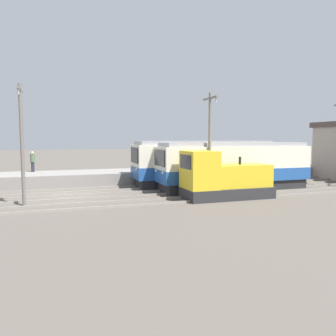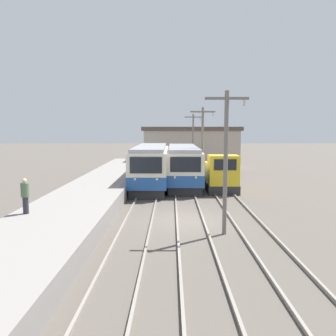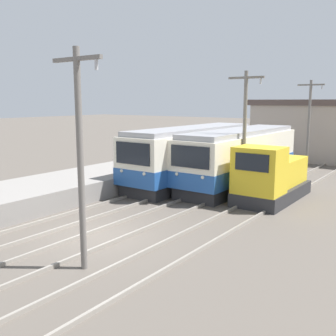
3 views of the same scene
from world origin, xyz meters
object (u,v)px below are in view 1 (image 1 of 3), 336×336
object	(u,v)px
commuter_train_left	(205,165)
shunting_locomotive	(223,179)
person_on_platform	(33,161)
commuter_train_center	(234,168)
catenary_mast_mid	(210,140)
catenary_mast_near	(22,140)

from	to	relation	value
commuter_train_left	shunting_locomotive	world-z (taller)	commuter_train_left
commuter_train_left	person_on_platform	bearing A→B (deg)	-111.19
commuter_train_center	catenary_mast_mid	xyz separation A→B (m)	(1.51, -2.72, 2.06)
commuter_train_left	catenary_mast_mid	world-z (taller)	catenary_mast_mid
commuter_train_left	catenary_mast_near	xyz separation A→B (m)	(4.31, -13.11, 2.02)
commuter_train_center	person_on_platform	distance (m)	16.32
catenary_mast_mid	person_on_platform	distance (m)	15.02
catenary_mast_near	person_on_platform	size ratio (longest dim) A/B	3.99
catenary_mast_near	catenary_mast_mid	world-z (taller)	same
commuter_train_center	catenary_mast_near	size ratio (longest dim) A/B	1.72
shunting_locomotive	catenary_mast_mid	xyz separation A→B (m)	(-1.49, -0.19, 2.48)
commuter_train_center	person_on_platform	xyz separation A→B (m)	(-7.93, -14.27, 0.31)
commuter_train_left	person_on_platform	distance (m)	14.19
commuter_train_center	shunting_locomotive	bearing A→B (deg)	-40.16
shunting_locomotive	catenary_mast_mid	world-z (taller)	catenary_mast_mid
catenary_mast_near	person_on_platform	bearing A→B (deg)	-179.31
catenary_mast_mid	person_on_platform	bearing A→B (deg)	-129.25
shunting_locomotive	catenary_mast_near	world-z (taller)	catenary_mast_near
catenary_mast_mid	person_on_platform	world-z (taller)	catenary_mast_mid
catenary_mast_near	person_on_platform	world-z (taller)	catenary_mast_near
commuter_train_center	shunting_locomotive	size ratio (longest dim) A/B	2.04
person_on_platform	shunting_locomotive	bearing A→B (deg)	47.04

